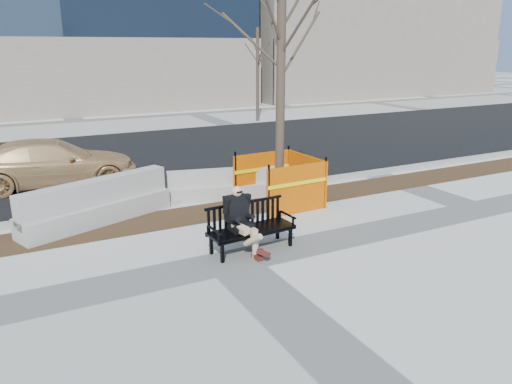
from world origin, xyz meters
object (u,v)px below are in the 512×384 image
jersey_barrier_left (99,223)px  sedan (56,185)px  bench (252,250)px  jersey_barrier_right (222,198)px  seated_man (240,251)px  tree_fence (279,204)px

jersey_barrier_left → sedan: bearing=76.9°
bench → jersey_barrier_left: 3.55m
bench → jersey_barrier_right: (0.78, 3.16, 0.00)m
seated_man → tree_fence: size_ratio=0.20×
bench → tree_fence: size_ratio=0.27×
bench → seated_man: size_ratio=1.36×
bench → sedan: size_ratio=0.39×
sedan → jersey_barrier_left: bearing=-165.9°
bench → jersey_barrier_right: size_ratio=0.63×
jersey_barrier_left → jersey_barrier_right: bearing=-13.8°
sedan → seated_man: bearing=-152.2°
tree_fence → jersey_barrier_right: tree_fence is taller
bench → seated_man: (-0.22, 0.03, 0.00)m
jersey_barrier_left → seated_man: bearing=-75.1°
bench → jersey_barrier_left: size_ratio=0.50×
jersey_barrier_right → tree_fence: bearing=-33.0°
tree_fence → jersey_barrier_right: (-1.01, 1.05, 0.00)m
tree_fence → sedan: size_ratio=1.42×
tree_fence → jersey_barrier_right: size_ratio=2.32×
tree_fence → jersey_barrier_left: size_ratio=1.83×
seated_man → tree_fence: (2.01, 2.09, 0.00)m
seated_man → jersey_barrier_right: bearing=68.2°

